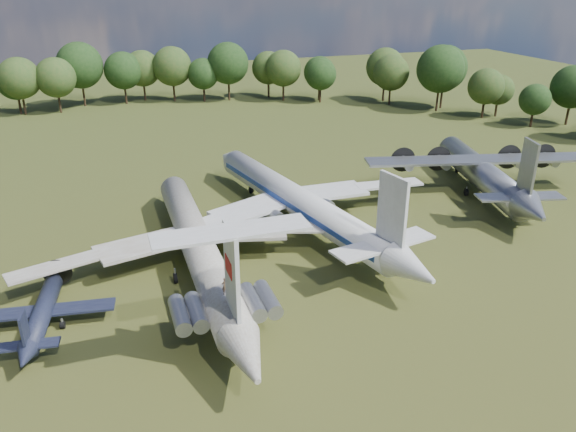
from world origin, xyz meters
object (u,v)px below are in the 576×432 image
object	(u,v)px
il62_airliner	(198,250)
small_prop_west	(43,316)
tu104_jet	(298,207)
an12_transport	(481,177)
person_on_il62	(225,286)

from	to	relation	value
il62_airliner	small_prop_west	world-z (taller)	il62_airliner
tu104_jet	small_prop_west	distance (m)	32.49
il62_airliner	tu104_jet	size ratio (longest dim) A/B	0.97
il62_airliner	tu104_jet	world-z (taller)	tu104_jet
an12_transport	person_on_il62	xyz separation A→B (m)	(-43.18, -23.33, 3.12)
tu104_jet	an12_transport	bearing A→B (deg)	-7.32
an12_transport	small_prop_west	distance (m)	60.51
tu104_jet	small_prop_west	bearing A→B (deg)	-166.29
tu104_jet	small_prop_west	size ratio (longest dim) A/B	2.99
il62_airliner	tu104_jet	distance (m)	16.11
il62_airliner	an12_transport	bearing A→B (deg)	13.20
tu104_jet	person_on_il62	distance (m)	25.67
person_on_il62	small_prop_west	bearing A→B (deg)	-40.32
small_prop_west	person_on_il62	bearing A→B (deg)	-17.87
il62_airliner	person_on_il62	world-z (taller)	person_on_il62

